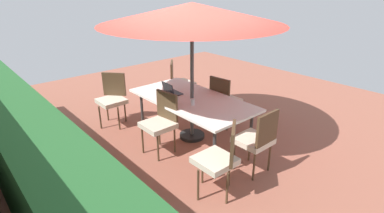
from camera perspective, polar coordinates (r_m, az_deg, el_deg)
The scene contains 12 objects.
ground_plane at distance 5.42m, azimuth 0.00°, elevation -5.83°, with size 10.00×10.00×0.02m, color #935442.
hedge_row at distance 4.15m, azimuth -27.89°, elevation -8.80°, with size 6.30×0.71×1.19m, color #235628.
dining_table at distance 5.12m, azimuth 0.00°, elevation 1.06°, with size 2.23×1.12×0.73m.
patio_umbrella at distance 4.79m, azimuth 0.00°, elevation 17.05°, with size 2.89×2.89×2.28m.
chair_northeast at distance 5.89m, azimuth -14.80°, elevation 1.78°, with size 0.59×0.59×0.98m.
chair_north at distance 4.77m, azimuth -5.91°, elevation -2.59°, with size 0.48×0.49×0.98m.
chair_northwest at distance 3.82m, azimuth 5.30°, elevation -9.42°, with size 0.58×0.58×0.98m.
chair_south at distance 5.64m, azimuth 6.06°, elevation 1.52°, with size 0.47×0.48×0.98m.
chair_southeast at distance 6.62m, azimuth -2.50°, elevation 4.81°, with size 0.58×0.59×0.98m.
chair_west at distance 4.32m, azimuth 12.16°, elevation -5.82°, with size 0.46×0.46×0.98m.
laptop at distance 5.32m, azimuth -3.92°, elevation 2.88°, with size 0.33×0.26×0.21m.
cup at distance 4.82m, azimuth 0.12°, elevation 0.86°, with size 0.07×0.07×0.10m, color white.
Camera 1 is at (-3.60, 3.13, 2.57)m, focal length 28.27 mm.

